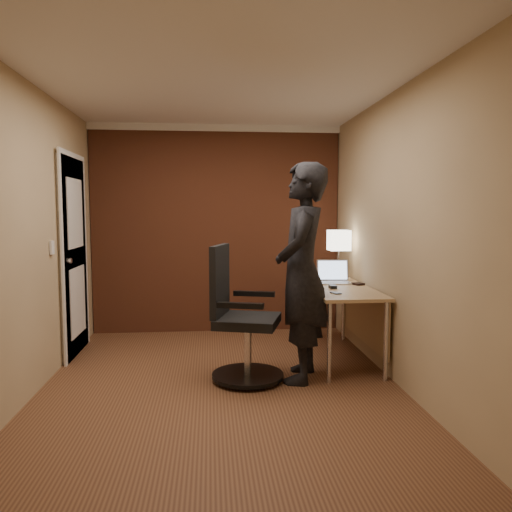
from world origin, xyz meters
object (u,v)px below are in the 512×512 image
at_px(desk, 345,299).
at_px(laptop, 333,276).
at_px(desk_lamp, 339,241).
at_px(office_chair, 239,322).
at_px(phone, 336,293).
at_px(wallet, 358,284).
at_px(mouse, 333,287).
at_px(person, 302,272).

height_order(desk, laptop, laptop).
xyz_separation_m(desk_lamp, office_chair, (-1.16, -1.09, -0.64)).
bearing_deg(office_chair, phone, 8.54).
distance_m(phone, wallet, 0.61).
bearing_deg(mouse, person, -133.39).
bearing_deg(mouse, laptop, 73.03).
height_order(laptop, phone, laptop).
bearing_deg(phone, laptop, 60.13).
distance_m(desk, mouse, 0.25).
xyz_separation_m(desk, laptop, (-0.06, 0.26, 0.19)).
xyz_separation_m(phone, office_chair, (-0.88, -0.13, -0.22)).
xyz_separation_m(desk_lamp, laptop, (-0.13, -0.27, -0.35)).
bearing_deg(office_chair, person, -2.17).
height_order(mouse, wallet, mouse).
distance_m(mouse, wallet, 0.37).
bearing_deg(wallet, desk, -155.39).
xyz_separation_m(desk, mouse, (-0.16, -0.13, 0.14)).
relative_size(office_chair, person, 0.61).
bearing_deg(desk, mouse, -140.14).
bearing_deg(laptop, office_chair, -141.79).
distance_m(laptop, mouse, 0.41).
xyz_separation_m(desk_lamp, wallet, (0.08, -0.46, -0.41)).
xyz_separation_m(desk, office_chair, (-1.09, -0.55, -0.09)).
xyz_separation_m(desk, desk_lamp, (0.07, 0.53, 0.55)).
distance_m(desk, phone, 0.49).
relative_size(desk_lamp, laptop, 1.53).
height_order(desk, phone, phone).
relative_size(mouse, wallet, 0.91).
distance_m(phone, person, 0.43).
xyz_separation_m(mouse, phone, (-0.04, -0.29, -0.01)).
xyz_separation_m(desk, wallet, (0.15, 0.07, 0.14)).
bearing_deg(phone, office_chair, 171.00).
relative_size(mouse, office_chair, 0.09).
xyz_separation_m(phone, wallet, (0.36, 0.49, 0.01)).
distance_m(desk_lamp, wallet, 0.62).
bearing_deg(phone, desk_lamp, 56.46).
relative_size(wallet, office_chair, 0.10).
distance_m(desk, desk_lamp, 0.77).
relative_size(laptop, mouse, 3.51).
bearing_deg(person, wallet, 148.80).
bearing_deg(desk_lamp, person, -119.08).
height_order(mouse, office_chair, office_chair).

